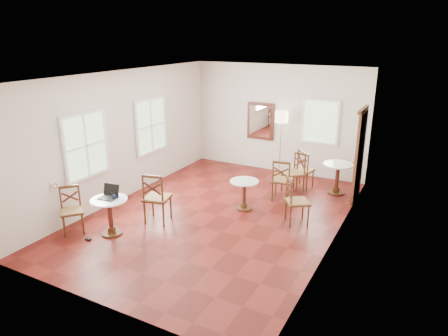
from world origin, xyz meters
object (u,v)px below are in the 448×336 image
at_px(chair_back_a, 303,170).
at_px(floor_lamp, 281,121).
at_px(laptop, 109,194).
at_px(chair_mid_b, 296,201).
at_px(chair_back_b, 294,172).
at_px(mouse, 109,198).
at_px(cafe_table_back, 337,175).
at_px(chair_near_a, 157,198).
at_px(water_glass, 112,194).
at_px(navy_mug, 114,197).
at_px(cafe_table_mid, 244,192).
at_px(chair_mid_a, 282,180).
at_px(cafe_table_near, 110,213).
at_px(power_adapter, 88,239).
at_px(chair_near_b, 72,210).

height_order(chair_back_a, floor_lamp, floor_lamp).
height_order(floor_lamp, laptop, floor_lamp).
distance_m(chair_mid_b, chair_back_b, 1.73).
relative_size(chair_mid_b, mouse, 10.49).
bearing_deg(cafe_table_back, chair_near_a, -131.03).
bearing_deg(water_glass, chair_mid_b, 33.70).
bearing_deg(water_glass, navy_mug, -27.13).
bearing_deg(cafe_table_mid, chair_back_b, 65.62).
xyz_separation_m(chair_mid_a, chair_back_a, (0.20, 1.02, -0.02)).
bearing_deg(chair_back_a, chair_mid_a, 87.14).
height_order(cafe_table_near, chair_mid_b, chair_mid_b).
distance_m(water_glass, power_adapter, 0.96).
bearing_deg(cafe_table_back, navy_mug, -128.48).
bearing_deg(cafe_table_mid, cafe_table_back, 49.93).
height_order(chair_near_a, chair_mid_b, chair_near_a).
height_order(chair_mid_b, floor_lamp, floor_lamp).
xyz_separation_m(cafe_table_near, power_adapter, (-0.22, -0.41, -0.44)).
bearing_deg(mouse, floor_lamp, 89.03).
distance_m(laptop, water_glass, 0.05).
relative_size(cafe_table_back, chair_back_b, 0.72).
relative_size(chair_near_b, chair_back_a, 0.97).
xyz_separation_m(cafe_table_near, chair_back_b, (2.45, 3.80, 0.07)).
distance_m(cafe_table_near, water_glass, 0.36).
bearing_deg(chair_mid_b, chair_back_a, -20.77).
xyz_separation_m(floor_lamp, power_adapter, (-1.89, -5.31, -1.51)).
relative_size(chair_mid_a, water_glass, 10.31).
height_order(chair_near_a, laptop, chair_near_a).
bearing_deg(water_glass, floor_lamp, 70.42).
bearing_deg(chair_back_b, mouse, -74.60).
relative_size(cafe_table_mid, chair_near_a, 0.62).
distance_m(cafe_table_near, power_adapter, 0.64).
height_order(mouse, navy_mug, navy_mug).
distance_m(chair_near_a, navy_mug, 0.93).
relative_size(cafe_table_mid, chair_back_b, 0.63).
distance_m(cafe_table_near, chair_near_b, 0.80).
xyz_separation_m(navy_mug, power_adapter, (-0.30, -0.48, -0.77)).
bearing_deg(cafe_table_back, laptop, -129.66).
relative_size(chair_near_b, chair_back_b, 0.87).
distance_m(cafe_table_near, floor_lamp, 5.28).
distance_m(chair_back_a, chair_back_b, 0.46).
distance_m(cafe_table_mid, mouse, 2.95).
distance_m(chair_near_a, water_glass, 0.94).
relative_size(chair_near_a, chair_back_b, 1.03).
bearing_deg(mouse, cafe_table_mid, 70.38).
bearing_deg(cafe_table_back, water_glass, -129.77).
xyz_separation_m(cafe_table_near, laptop, (-0.05, 0.08, 0.34)).
relative_size(chair_mid_a, power_adapter, 9.37).
bearing_deg(cafe_table_near, chair_near_a, 61.80).
relative_size(cafe_table_mid, floor_lamp, 0.37).
relative_size(chair_near_a, chair_back_a, 1.14).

